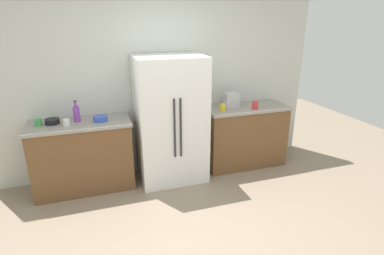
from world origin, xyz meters
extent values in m
plane|color=gray|center=(0.00, 0.00, 0.00)|extent=(9.40, 9.40, 0.00)
cube|color=silver|center=(0.00, 1.90, 1.33)|extent=(4.70, 0.10, 2.67)
cube|color=brown|center=(-1.12, 1.56, 0.44)|extent=(1.23, 0.56, 0.89)
cube|color=gray|center=(-1.12, 1.56, 0.91)|extent=(1.26, 0.59, 0.04)
cube|color=brown|center=(1.22, 1.56, 0.44)|extent=(1.22, 0.56, 0.89)
cube|color=gray|center=(1.22, 1.56, 0.91)|extent=(1.25, 0.59, 0.04)
cube|color=white|center=(0.05, 1.49, 0.86)|extent=(0.91, 0.69, 1.72)
cylinder|color=#262628|center=(0.01, 1.13, 0.86)|extent=(0.02, 0.02, 0.77)
cylinder|color=#262628|center=(0.09, 1.13, 0.86)|extent=(0.02, 0.02, 0.77)
cube|color=silver|center=(1.02, 1.63, 1.03)|extent=(0.21, 0.15, 0.20)
cylinder|color=purple|center=(-1.14, 1.60, 1.02)|extent=(0.08, 0.08, 0.19)
cylinder|color=purple|center=(-1.14, 1.60, 1.15)|extent=(0.03, 0.03, 0.06)
cylinder|color=#333338|center=(-1.14, 1.60, 1.19)|extent=(0.04, 0.04, 0.02)
cylinder|color=yellow|center=(0.80, 1.44, 0.98)|extent=(0.08, 0.08, 0.10)
cylinder|color=white|center=(-1.26, 1.45, 0.97)|extent=(0.08, 0.08, 0.09)
cylinder|color=green|center=(-1.58, 1.56, 0.97)|extent=(0.08, 0.08, 0.09)
cylinder|color=red|center=(1.29, 1.40, 0.98)|extent=(0.09, 0.09, 0.11)
cylinder|color=blue|center=(-0.86, 1.52, 0.96)|extent=(0.18, 0.18, 0.06)
cylinder|color=black|center=(-1.43, 1.59, 0.96)|extent=(0.17, 0.17, 0.06)
camera|label=1|loc=(-0.92, -2.36, 2.17)|focal=28.69mm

